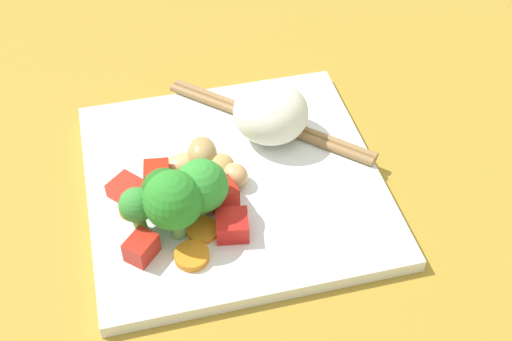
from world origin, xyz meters
The scene contains 21 objects.
ground_plane centered at (0.00, 0.00, -1.00)cm, with size 110.00×110.00×2.00cm, color #A4802A.
square_plate centered at (0.00, 0.00, 0.69)cm, with size 28.39×28.39×1.37cm, color white.
rice_mound centered at (-5.07, -5.19, 4.35)cm, with size 7.76×7.65×5.96cm, color white.
broccoli_floret_0 centered at (9.62, 4.71, 4.61)cm, with size 3.16×3.16×5.12cm.
broccoli_floret_1 centered at (3.75, 4.15, 5.09)cm, with size 4.92×4.92×6.37cm.
broccoli_floret_2 centered at (7.05, 3.56, 4.68)cm, with size 4.08×4.08×5.66cm.
broccoli_floret_3 centered at (6.43, 5.59, 5.49)cm, with size 5.36×5.36×6.98cm.
carrot_slice_0 centered at (10.07, 2.18, 1.66)cm, with size 2.64×2.64×0.56cm, color orange.
carrot_slice_1 centered at (4.15, 6.23, 1.61)cm, with size 2.96×2.96×0.48cm, color orange.
carrot_slice_2 centered at (5.29, 1.04, 1.72)cm, with size 3.06×3.06×0.69cm, color orange.
carrot_slice_3 centered at (5.62, 8.96, 1.73)cm, with size 3.11×3.11×0.70cm, color orange.
pepper_chunk_0 centered at (9.81, 7.62, 2.43)cm, with size 2.73×2.16×2.11cm, color red.
pepper_chunk_1 centered at (1.56, 6.94, 2.38)cm, with size 2.91×2.87×2.02cm, color red.
pepper_chunk_2 centered at (10.32, -0.11, 2.13)cm, with size 3.01×2.78×1.51cm, color red.
pepper_chunk_3 centered at (1.74, 3.11, 2.48)cm, with size 2.44×2.62×2.21cm, color red.
pepper_chunk_4 centered at (7.32, -0.66, 2.57)cm, with size 2.39×2.50×2.39cm, color red.
chicken_piece_0 centered at (1.24, -0.61, 2.44)cm, with size 3.29×2.80×2.12cm, color tan.
chicken_piece_1 centered at (-0.14, 0.85, 2.46)cm, with size 2.75×2.38×2.18cm, color tan.
chicken_piece_2 centered at (2.63, -2.34, 2.89)cm, with size 3.93×2.97×3.03cm, color tan.
chicken_piece_3 centered at (4.77, -2.00, 2.29)cm, with size 3.00×2.59×1.84cm, color tan.
chopstick_pair centered at (-5.33, -6.91, 1.81)cm, with size 18.97×17.88×0.88cm.
Camera 1 is at (8.53, 45.60, 49.02)cm, focal length 47.44 mm.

